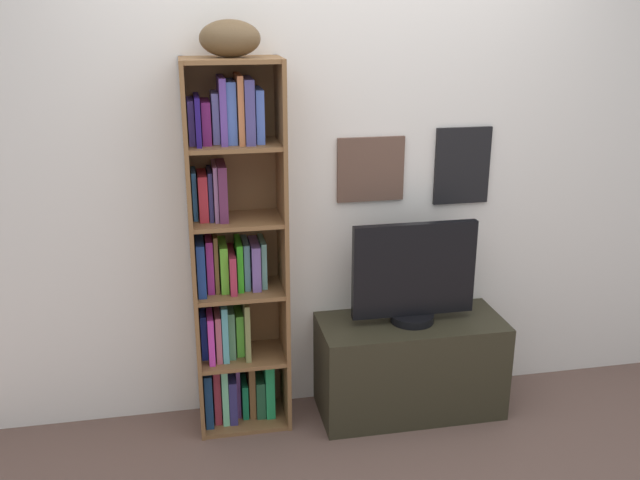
{
  "coord_description": "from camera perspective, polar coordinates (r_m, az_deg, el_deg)",
  "views": [
    {
      "loc": [
        -0.71,
        -2.19,
        2.03
      ],
      "look_at": [
        -0.11,
        0.85,
        0.99
      ],
      "focal_mm": 39.29,
      "sensor_mm": 36.0,
      "label": 1
    }
  ],
  "objects": [
    {
      "name": "football",
      "position": [
        3.15,
        -7.36,
        15.97
      ],
      "size": [
        0.29,
        0.21,
        0.16
      ],
      "primitive_type": "ellipsoid",
      "rotation": [
        0.0,
        0.0,
        -0.19
      ],
      "color": "brown",
      "rests_on": "bookshelf"
    },
    {
      "name": "bookshelf",
      "position": [
        3.39,
        -7.15,
        -1.81
      ],
      "size": [
        0.45,
        0.3,
        1.81
      ],
      "color": "brown",
      "rests_on": "ground"
    },
    {
      "name": "back_wall",
      "position": [
        3.48,
        0.93,
        5.83
      ],
      "size": [
        4.8,
        0.08,
        2.52
      ],
      "color": "silver",
      "rests_on": "ground"
    },
    {
      "name": "tv_stand",
      "position": [
        3.72,
        7.33,
        -10.13
      ],
      "size": [
        0.94,
        0.42,
        0.51
      ],
      "color": "#2C291B",
      "rests_on": "ground"
    },
    {
      "name": "television",
      "position": [
        3.5,
        7.67,
        -2.84
      ],
      "size": [
        0.63,
        0.22,
        0.52
      ],
      "color": "black",
      "rests_on": "tv_stand"
    }
  ]
}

